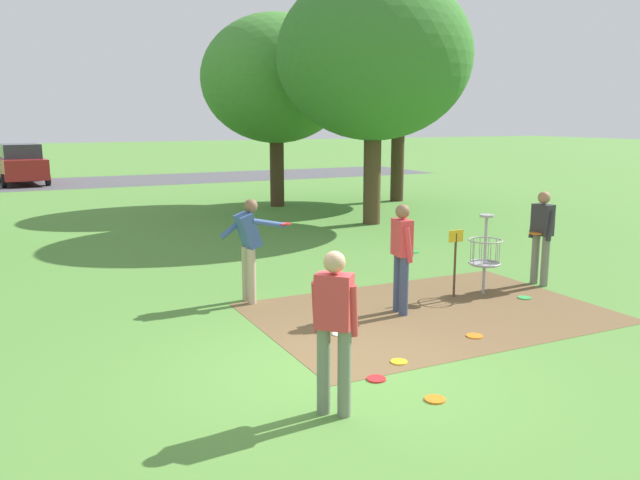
% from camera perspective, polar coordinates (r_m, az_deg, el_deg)
% --- Properties ---
extents(ground_plane, '(160.00, 160.00, 0.00)m').
position_cam_1_polar(ground_plane, '(7.84, 2.23, -11.71)').
color(ground_plane, '#518438').
extents(dirt_tee_pad, '(5.34, 3.67, 0.01)m').
position_cam_1_polar(dirt_tee_pad, '(10.28, 9.64, -6.33)').
color(dirt_tee_pad, brown).
rests_on(dirt_tee_pad, ground).
extents(disc_golf_basket, '(0.98, 0.58, 1.39)m').
position_cam_1_polar(disc_golf_basket, '(11.32, 14.10, -1.01)').
color(disc_golf_basket, '#9E9EA3').
rests_on(disc_golf_basket, ground).
extents(player_foreground_watching, '(1.13, 0.45, 1.71)m').
position_cam_1_polar(player_foreground_watching, '(10.55, -6.27, -0.30)').
color(player_foreground_watching, tan).
rests_on(player_foreground_watching, ground).
extents(player_throwing, '(0.42, 0.49, 1.71)m').
position_cam_1_polar(player_throwing, '(9.96, 7.23, -1.09)').
color(player_throwing, '#384260').
rests_on(player_throwing, ground).
extents(player_waiting_left, '(0.45, 0.45, 1.71)m').
position_cam_1_polar(player_waiting_left, '(6.50, 1.26, -7.39)').
color(player_waiting_left, slate).
rests_on(player_waiting_left, ground).
extents(player_waiting_right, '(0.42, 0.48, 1.71)m').
position_cam_1_polar(player_waiting_right, '(12.26, 18.99, 0.63)').
color(player_waiting_right, slate).
rests_on(player_waiting_right, ground).
extents(frisbee_near_basket, '(0.23, 0.23, 0.02)m').
position_cam_1_polar(frisbee_near_basket, '(9.31, 13.50, -8.25)').
color(frisbee_near_basket, orange).
rests_on(frisbee_near_basket, ground).
extents(frisbee_by_tee, '(0.23, 0.23, 0.02)m').
position_cam_1_polar(frisbee_by_tee, '(7.26, 10.12, -13.68)').
color(frisbee_by_tee, orange).
rests_on(frisbee_by_tee, ground).
extents(frisbee_mid_grass, '(0.22, 0.22, 0.02)m').
position_cam_1_polar(frisbee_mid_grass, '(11.45, 17.62, -4.89)').
color(frisbee_mid_grass, green).
rests_on(frisbee_mid_grass, ground).
extents(frisbee_far_left, '(0.22, 0.22, 0.02)m').
position_cam_1_polar(frisbee_far_left, '(7.69, 5.00, -12.12)').
color(frisbee_far_left, red).
rests_on(frisbee_far_left, ground).
extents(frisbee_far_right, '(0.21, 0.21, 0.02)m').
position_cam_1_polar(frisbee_far_right, '(9.15, 1.77, -8.30)').
color(frisbee_far_right, white).
rests_on(frisbee_far_right, ground).
extents(frisbee_scattered_a, '(0.21, 0.21, 0.02)m').
position_cam_1_polar(frisbee_scattered_a, '(8.22, 6.99, -10.63)').
color(frisbee_scattered_a, gold).
rests_on(frisbee_scattered_a, ground).
extents(tree_near_left, '(5.40, 5.40, 6.96)m').
position_cam_1_polar(tree_near_left, '(18.50, 4.78, 15.81)').
color(tree_near_left, '#4C3823').
rests_on(tree_near_left, ground).
extents(tree_mid_left, '(4.95, 4.95, 7.15)m').
position_cam_1_polar(tree_mid_left, '(23.87, 7.05, 15.51)').
color(tree_mid_left, '#422D1E').
rests_on(tree_mid_left, ground).
extents(tree_far_left, '(5.01, 5.01, 6.41)m').
position_cam_1_polar(tree_far_left, '(22.26, -3.92, 13.98)').
color(tree_far_left, '#422D1E').
rests_on(tree_far_left, ground).
extents(parking_lot_strip, '(36.00, 6.00, 0.01)m').
position_cam_1_polar(parking_lot_strip, '(32.70, -19.94, 4.82)').
color(parking_lot_strip, '#4C4C51').
rests_on(parking_lot_strip, ground).
extents(parked_car_center_left, '(2.26, 4.35, 1.84)m').
position_cam_1_polar(parked_car_center_left, '(32.81, -24.89, 6.10)').
color(parked_car_center_left, maroon).
rests_on(parked_car_center_left, ground).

